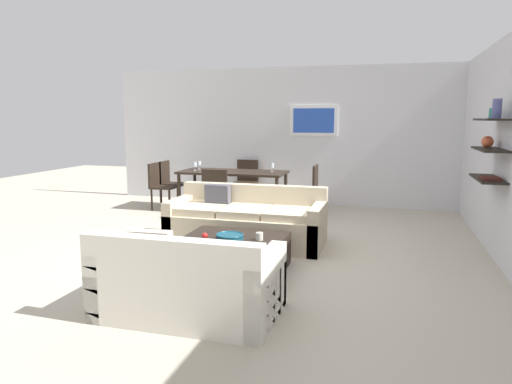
# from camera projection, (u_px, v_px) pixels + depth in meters

# --- Properties ---
(ground_plane) EXTENTS (18.00, 18.00, 0.00)m
(ground_plane) POSITION_uv_depth(u_px,v_px,m) (249.00, 251.00, 6.10)
(ground_plane) COLOR #BCB29E
(back_wall_unit) EXTENTS (8.40, 0.09, 2.70)m
(back_wall_unit) POSITION_uv_depth(u_px,v_px,m) (315.00, 137.00, 9.16)
(back_wall_unit) COLOR silver
(back_wall_unit) RESTS_ON ground
(right_wall_shelf_unit) EXTENTS (0.34, 8.20, 2.70)m
(right_wall_shelf_unit) POSITION_uv_depth(u_px,v_px,m) (502.00, 149.00, 5.64)
(right_wall_shelf_unit) COLOR silver
(right_wall_shelf_unit) RESTS_ON ground
(sofa_beige) EXTENTS (2.10, 0.90, 0.78)m
(sofa_beige) POSITION_uv_depth(u_px,v_px,m) (246.00, 223.00, 6.41)
(sofa_beige) COLOR beige
(sofa_beige) RESTS_ON ground
(loveseat_white) EXTENTS (1.54, 0.90, 0.78)m
(loveseat_white) POSITION_uv_depth(u_px,v_px,m) (188.00, 283.00, 4.07)
(loveseat_white) COLOR silver
(loveseat_white) RESTS_ON ground
(coffee_table) EXTENTS (1.14, 1.05, 0.38)m
(coffee_table) POSITION_uv_depth(u_px,v_px,m) (232.00, 255.00, 5.25)
(coffee_table) COLOR black
(coffee_table) RESTS_ON ground
(decorative_bowl) EXTENTS (0.31, 0.31, 0.07)m
(decorative_bowl) POSITION_uv_depth(u_px,v_px,m) (230.00, 237.00, 5.15)
(decorative_bowl) COLOR navy
(decorative_bowl) RESTS_ON coffee_table
(candle_jar) EXTENTS (0.08, 0.08, 0.08)m
(candle_jar) POSITION_uv_depth(u_px,v_px,m) (259.00, 236.00, 5.16)
(candle_jar) COLOR silver
(candle_jar) RESTS_ON coffee_table
(apple_on_coffee_table) EXTENTS (0.07, 0.07, 0.07)m
(apple_on_coffee_table) POSITION_uv_depth(u_px,v_px,m) (205.00, 236.00, 5.21)
(apple_on_coffee_table) COLOR red
(apple_on_coffee_table) RESTS_ON coffee_table
(dining_table) EXTENTS (1.95, 0.85, 0.75)m
(dining_table) POSITION_uv_depth(u_px,v_px,m) (233.00, 175.00, 8.58)
(dining_table) COLOR black
(dining_table) RESTS_ON ground
(dining_chair_foot) EXTENTS (0.44, 0.44, 0.88)m
(dining_chair_foot) POSITION_uv_depth(u_px,v_px,m) (217.00, 191.00, 7.82)
(dining_chair_foot) COLOR black
(dining_chair_foot) RESTS_ON ground
(dining_chair_head) EXTENTS (0.44, 0.44, 0.88)m
(dining_chair_head) POSITION_uv_depth(u_px,v_px,m) (246.00, 179.00, 9.39)
(dining_chair_head) COLOR black
(dining_chair_head) RESTS_ON ground
(dining_chair_left_near) EXTENTS (0.44, 0.44, 0.88)m
(dining_chair_left_near) POSITION_uv_depth(u_px,v_px,m) (160.00, 183.00, 8.80)
(dining_chair_left_near) COLOR black
(dining_chair_left_near) RESTS_ON ground
(dining_chair_right_far) EXTENTS (0.44, 0.44, 0.88)m
(dining_chair_right_far) POSITION_uv_depth(u_px,v_px,m) (309.00, 186.00, 8.41)
(dining_chair_right_far) COLOR black
(dining_chair_right_far) RESTS_ON ground
(dining_chair_left_far) EXTENTS (0.44, 0.44, 0.88)m
(dining_chair_left_far) POSITION_uv_depth(u_px,v_px,m) (169.00, 180.00, 9.16)
(dining_chair_left_far) COLOR black
(dining_chair_left_far) RESTS_ON ground
(wine_glass_left_far) EXTENTS (0.08, 0.08, 0.16)m
(wine_glass_left_far) POSITION_uv_depth(u_px,v_px,m) (199.00, 163.00, 8.84)
(wine_glass_left_far) COLOR silver
(wine_glass_left_far) RESTS_ON dining_table
(wine_glass_left_near) EXTENTS (0.08, 0.08, 0.16)m
(wine_glass_left_near) POSITION_uv_depth(u_px,v_px,m) (195.00, 165.00, 8.64)
(wine_glass_left_near) COLOR silver
(wine_glass_left_near) RESTS_ON dining_table
(wine_glass_right_far) EXTENTS (0.08, 0.08, 0.16)m
(wine_glass_right_far) POSITION_uv_depth(u_px,v_px,m) (272.00, 166.00, 8.46)
(wine_glass_right_far) COLOR silver
(wine_glass_right_far) RESTS_ON dining_table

